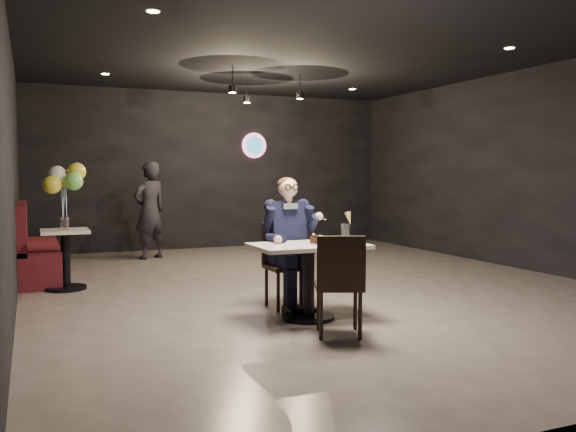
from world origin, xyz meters
name	(u,v)px	position (x,y,z in m)	size (l,w,h in m)	color
floor	(314,286)	(0.00, 0.00, 0.00)	(9.00, 9.00, 0.00)	gray
wall_sign	(254,145)	(0.80, 4.47, 2.00)	(0.50, 0.06, 0.50)	pink
pendant_lights	(259,81)	(0.00, 2.00, 2.88)	(1.40, 1.20, 0.36)	black
main_table	(308,282)	(-0.82, -1.59, 0.38)	(1.10, 0.70, 0.75)	white
chair_far	(287,265)	(-0.82, -1.04, 0.46)	(0.42, 0.46, 0.92)	black
chair_near	(339,284)	(-0.82, -2.23, 0.46)	(0.42, 0.46, 0.92)	black
seated_man	(287,241)	(-0.82, -1.04, 0.72)	(0.60, 0.80, 1.44)	black
dessert_plate	(319,244)	(-0.75, -1.67, 0.76)	(0.22, 0.22, 0.01)	white
cake_slice	(317,240)	(-0.77, -1.67, 0.80)	(0.10, 0.08, 0.07)	black
mint_leaf	(321,236)	(-0.75, -1.71, 0.84)	(0.06, 0.04, 0.01)	#2B8530
sundae_glass	(345,233)	(-0.43, -1.62, 0.85)	(0.08, 0.08, 0.19)	silver
wafer_cone	(349,218)	(-0.41, -1.66, 0.99)	(0.06, 0.06, 0.13)	tan
booth_bench	(38,241)	(-3.25, 1.99, 0.52)	(0.52, 2.08, 1.04)	#410E12
side_table	(66,261)	(-2.95, 0.99, 0.35)	(0.57, 0.57, 0.71)	white
balloon_vase	(65,223)	(-2.95, 0.99, 0.83)	(0.10, 0.10, 0.15)	silver
balloon_bunch	(64,190)	(-2.95, 0.99, 1.24)	(0.41, 0.41, 0.67)	yellow
passerby	(150,210)	(-1.48, 3.36, 0.82)	(0.60, 0.39, 1.65)	black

